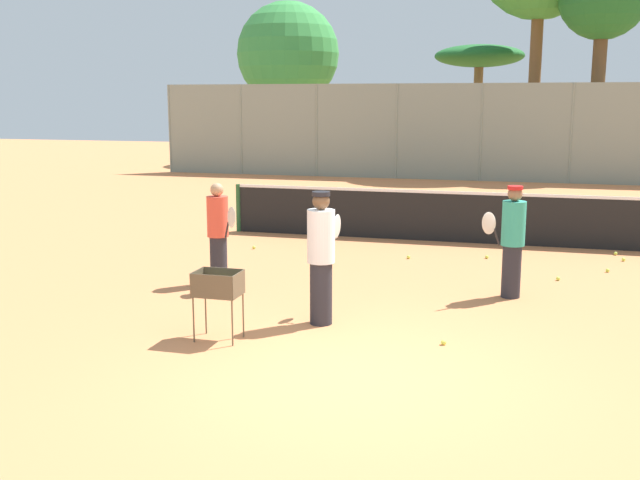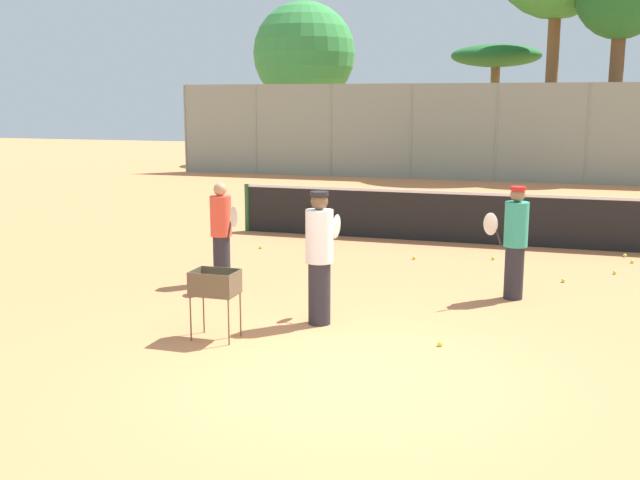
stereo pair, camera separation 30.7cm
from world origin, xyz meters
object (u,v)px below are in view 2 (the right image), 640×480
(player_red_cap, at_px, (221,232))
(player_yellow_shirt, at_px, (320,256))
(tennis_net, at_px, (449,216))
(player_white_outfit, at_px, (515,241))
(ball_cart, at_px, (215,289))

(player_red_cap, relative_size, player_yellow_shirt, 0.92)
(tennis_net, xyz_separation_m, player_yellow_shirt, (-0.84, -6.29, 0.36))
(player_white_outfit, distance_m, ball_cart, 4.61)
(tennis_net, height_order, player_white_outfit, player_white_outfit)
(tennis_net, relative_size, player_red_cap, 5.59)
(tennis_net, distance_m, player_yellow_shirt, 6.36)
(player_white_outfit, xyz_separation_m, player_red_cap, (-4.56, -0.42, -0.03))
(player_yellow_shirt, bearing_deg, tennis_net, 0.09)
(tennis_net, height_order, ball_cart, tennis_net)
(player_yellow_shirt, relative_size, ball_cart, 2.03)
(player_white_outfit, bearing_deg, player_red_cap, -45.07)
(player_yellow_shirt, bearing_deg, ball_cart, 141.89)
(player_white_outfit, distance_m, player_yellow_shirt, 3.16)
(player_white_outfit, bearing_deg, tennis_net, -120.28)
(tennis_net, distance_m, player_red_cap, 5.55)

